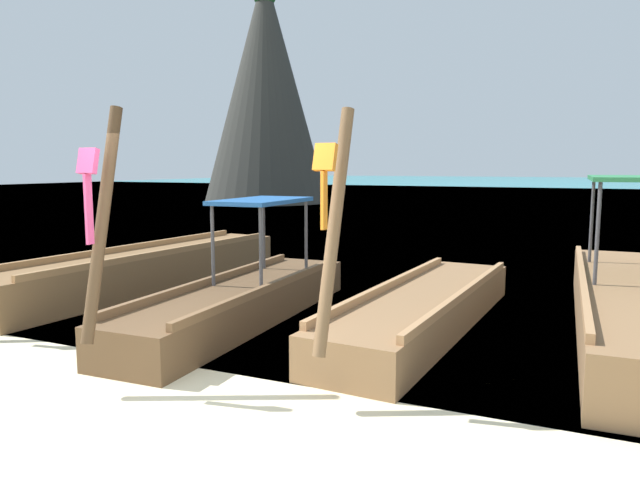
{
  "coord_description": "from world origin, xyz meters",
  "views": [
    {
      "loc": [
        3.2,
        -3.5,
        2.18
      ],
      "look_at": [
        0.0,
        3.55,
        1.2
      ],
      "focal_mm": 32.91,
      "sensor_mm": 36.0,
      "label": 1
    }
  ],
  "objects_px": {
    "longtail_boat_turquoise_ribbon": "(629,305)",
    "karst_rock": "(263,92)",
    "longtail_boat_pink_ribbon": "(241,299)",
    "longtail_boat_blue_ribbon": "(147,270)",
    "longtail_boat_orange_ribbon": "(424,309)"
  },
  "relations": [
    {
      "from": "longtail_boat_blue_ribbon",
      "to": "longtail_boat_pink_ribbon",
      "type": "bearing_deg",
      "value": -23.92
    },
    {
      "from": "longtail_boat_blue_ribbon",
      "to": "karst_rock",
      "type": "height_order",
      "value": "karst_rock"
    },
    {
      "from": "longtail_boat_turquoise_ribbon",
      "to": "karst_rock",
      "type": "height_order",
      "value": "karst_rock"
    },
    {
      "from": "karst_rock",
      "to": "longtail_boat_orange_ribbon",
      "type": "bearing_deg",
      "value": -55.89
    },
    {
      "from": "longtail_boat_pink_ribbon",
      "to": "karst_rock",
      "type": "relative_size",
      "value": 0.41
    },
    {
      "from": "longtail_boat_orange_ribbon",
      "to": "longtail_boat_turquoise_ribbon",
      "type": "bearing_deg",
      "value": 19.09
    },
    {
      "from": "longtail_boat_turquoise_ribbon",
      "to": "karst_rock",
      "type": "distance_m",
      "value": 29.84
    },
    {
      "from": "longtail_boat_pink_ribbon",
      "to": "longtail_boat_turquoise_ribbon",
      "type": "bearing_deg",
      "value": 17.71
    },
    {
      "from": "longtail_boat_pink_ribbon",
      "to": "longtail_boat_turquoise_ribbon",
      "type": "relative_size",
      "value": 0.77
    },
    {
      "from": "longtail_boat_blue_ribbon",
      "to": "longtail_boat_turquoise_ribbon",
      "type": "distance_m",
      "value": 7.69
    },
    {
      "from": "longtail_boat_pink_ribbon",
      "to": "karst_rock",
      "type": "height_order",
      "value": "karst_rock"
    },
    {
      "from": "longtail_boat_orange_ribbon",
      "to": "karst_rock",
      "type": "bearing_deg",
      "value": 124.11
    },
    {
      "from": "longtail_boat_pink_ribbon",
      "to": "longtail_boat_orange_ribbon",
      "type": "bearing_deg",
      "value": 16.27
    },
    {
      "from": "longtail_boat_blue_ribbon",
      "to": "longtail_boat_pink_ribbon",
      "type": "xyz_separation_m",
      "value": [
        2.75,
        -1.22,
        -0.02
      ]
    },
    {
      "from": "longtail_boat_blue_ribbon",
      "to": "longtail_boat_orange_ribbon",
      "type": "relative_size",
      "value": 1.18
    }
  ]
}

